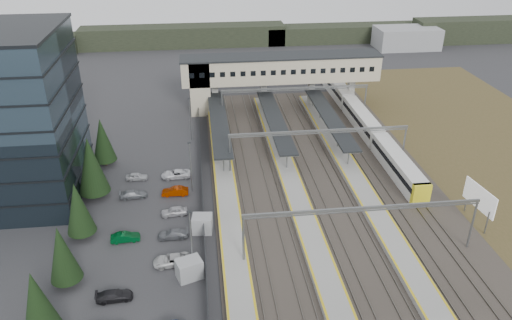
{
  "coord_description": "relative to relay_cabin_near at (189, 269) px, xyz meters",
  "views": [
    {
      "loc": [
        -6.11,
        -54.77,
        38.5
      ],
      "look_at": [
        1.75,
        11.19,
        4.0
      ],
      "focal_mm": 35.0,
      "sensor_mm": 36.0,
      "label": 1
    }
  ],
  "objects": [
    {
      "name": "conifer_row",
      "position": [
        -13.61,
        5.5,
        3.66
      ],
      "size": [
        4.42,
        49.82,
        9.5
      ],
      "color": "black",
      "rests_on": "ground"
    },
    {
      "name": "canopies",
      "position": [
        15.39,
        36.37,
        2.74
      ],
      "size": [
        23.1,
        30.0,
        3.28
      ],
      "color": "black",
      "rests_on": "ground"
    },
    {
      "name": "relay_cabin_far",
      "position": [
        1.69,
        8.86,
        -0.01
      ],
      "size": [
        2.79,
        2.42,
        2.35
      ],
      "color": "gray",
      "rests_on": "ground"
    },
    {
      "name": "relay_cabin_near",
      "position": [
        0.0,
        0.0,
        0.0
      ],
      "size": [
        3.37,
        2.92,
        2.36
      ],
      "color": "gray",
      "rests_on": "ground"
    },
    {
      "name": "ground",
      "position": [
        8.39,
        9.37,
        -1.18
      ],
      "size": [
        220.0,
        220.0,
        0.0
      ],
      "primitive_type": "plane",
      "color": "#2B2B2D",
      "rests_on": "ground"
    },
    {
      "name": "rail_corridor",
      "position": [
        17.73,
        14.37,
        -0.89
      ],
      "size": [
        34.0,
        90.0,
        0.92
      ],
      "color": "#332E27",
      "rests_on": "ground"
    },
    {
      "name": "gantries",
      "position": [
        20.39,
        12.37,
        4.82
      ],
      "size": [
        28.4,
        62.28,
        7.17
      ],
      "color": "slate",
      "rests_on": "ground"
    },
    {
      "name": "lampposts",
      "position": [
        0.39,
        10.62,
        3.15
      ],
      "size": [
        0.5,
        53.25,
        8.07
      ],
      "color": "slate",
      "rests_on": "ground"
    },
    {
      "name": "footbridge",
      "position": [
        16.09,
        51.36,
        6.75
      ],
      "size": [
        40.4,
        6.4,
        11.2
      ],
      "color": "beige",
      "rests_on": "ground"
    },
    {
      "name": "train",
      "position": [
        32.39,
        38.08,
        0.7
      ],
      "size": [
        2.62,
        54.7,
        3.3
      ],
      "color": "silver",
      "rests_on": "ground"
    },
    {
      "name": "car_park",
      "position": [
        -4.66,
        2.23,
        -0.58
      ],
      "size": [
        10.63,
        44.51,
        1.28
      ],
      "color": "#B1B0B5",
      "rests_on": "ground"
    },
    {
      "name": "treeline_far",
      "position": [
        32.2,
        101.64,
        1.77
      ],
      "size": [
        170.0,
        19.0,
        7.0
      ],
      "color": "black",
      "rests_on": "ground"
    },
    {
      "name": "fence",
      "position": [
        1.89,
        14.37,
        -0.18
      ],
      "size": [
        0.08,
        90.0,
        2.0
      ],
      "color": "#26282B",
      "rests_on": "ground"
    },
    {
      "name": "billboard",
      "position": [
        38.14,
        6.62,
        2.51
      ],
      "size": [
        0.95,
        6.31,
        5.45
      ],
      "color": "slate",
      "rests_on": "ground"
    }
  ]
}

